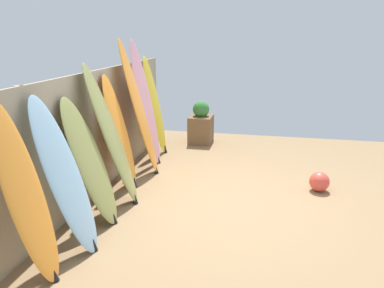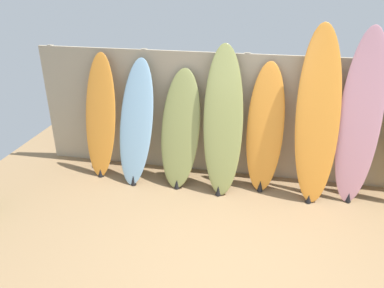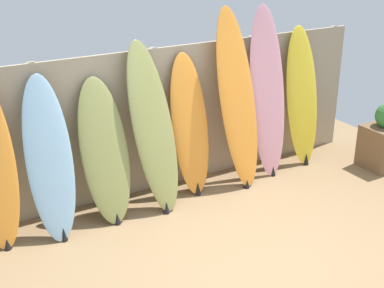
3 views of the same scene
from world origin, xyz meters
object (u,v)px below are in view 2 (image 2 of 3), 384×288
Objects in this scene: surfboard_skyblue_1 at (136,124)px; surfboard_pink_6 at (360,119)px; surfboard_olive_2 at (180,130)px; surfboard_orange_5 at (318,117)px; surfboard_orange_4 at (265,129)px; surfboard_orange_0 at (100,117)px; surfboard_olive_3 at (223,122)px.

surfboard_pink_6 reaches higher than surfboard_skyblue_1.
surfboard_orange_5 is (1.79, 0.00, 0.33)m from surfboard_olive_2.
surfboard_orange_4 reaches higher than surfboard_olive_2.
surfboard_orange_5 is (2.98, -0.03, 0.24)m from surfboard_orange_0.
surfboard_orange_4 is at bearing 11.67° from surfboard_olive_3.
surfboard_olive_2 is 2.33m from surfboard_pink_6.
surfboard_orange_0 is 0.57m from surfboard_skyblue_1.
surfboard_olive_2 is 0.82× the size of surfboard_olive_3.
surfboard_pink_6 is at bearing 6.86° from surfboard_orange_5.
surfboard_olive_3 is 0.87× the size of surfboard_orange_5.
surfboard_orange_5 reaches higher than surfboard_olive_2.
surfboard_skyblue_1 is (0.56, -0.07, -0.03)m from surfboard_orange_0.
surfboard_orange_0 is 1.11× the size of surfboard_olive_2.
surfboard_skyblue_1 is at bearing -178.16° from surfboard_pink_6.
surfboard_orange_5 reaches higher than surfboard_orange_0.
surfboard_orange_0 is 2.34m from surfboard_orange_4.
surfboard_orange_0 is 0.91× the size of surfboard_olive_3.
surfboard_orange_4 is 0.77× the size of surfboard_orange_5.
surfboard_orange_0 reaches higher than surfboard_skyblue_1.
surfboard_olive_3 is 1.72m from surfboard_pink_6.
surfboard_orange_5 reaches higher than surfboard_orange_4.
surfboard_skyblue_1 is 2.95m from surfboard_pink_6.
surfboard_skyblue_1 is 0.99× the size of surfboard_orange_4.
surfboard_olive_3 is 1.21m from surfboard_orange_5.
surfboard_orange_5 is (0.64, -0.08, 0.26)m from surfboard_orange_4.
surfboard_orange_5 reaches higher than surfboard_skyblue_1.
surfboard_orange_4 is (1.15, 0.08, 0.07)m from surfboard_olive_2.
surfboard_pink_6 is at bearing -1.07° from surfboard_orange_4.
surfboard_orange_0 reaches higher than surfboard_orange_4.
surfboard_orange_5 reaches higher than surfboard_pink_6.
surfboard_olive_2 is at bearing 177.02° from surfboard_olive_3.
surfboard_pink_6 is at bearing 1.84° from surfboard_skyblue_1.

